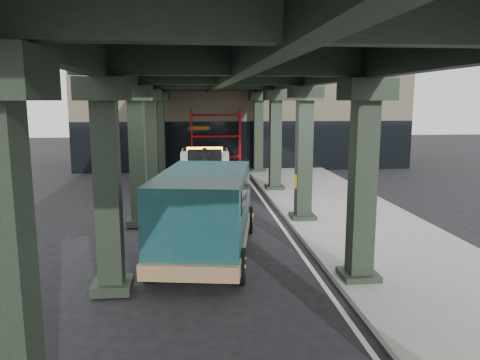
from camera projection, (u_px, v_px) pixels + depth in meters
ground at (239, 239)px, 15.34m from camera, size 90.00×90.00×0.00m
sidewalk at (351, 219)px, 17.74m from camera, size 5.00×40.00×0.15m
lane_stripe at (279, 222)px, 17.47m from camera, size 0.12×38.00×0.01m
viaduct at (222, 73)px, 16.34m from camera, size 7.40×32.00×6.40m
building at (239, 107)px, 34.48m from camera, size 22.00×10.00×8.00m
scaffolding at (216, 139)px, 29.35m from camera, size 3.08×0.88×4.00m
tow_truck at (205, 178)px, 19.96m from camera, size 2.48×7.75×2.52m
towed_van at (206, 211)px, 13.40m from camera, size 3.40×6.59×2.55m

